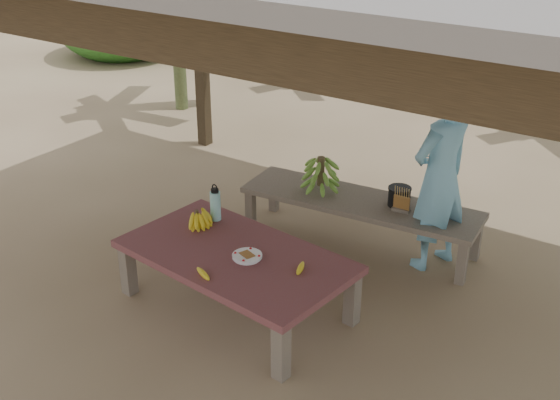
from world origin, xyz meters
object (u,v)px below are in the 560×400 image
Objects in this scene: work_table at (236,260)px; water_flask at (215,205)px; cooking_pot at (399,197)px; bench at (360,205)px; woman at (440,177)px; plate at (247,256)px; ripe_banana_bunch at (197,217)px.

work_table is 0.63m from water_flask.
water_flask is 1.65× the size of cooking_pot.
bench is at bearing -165.24° from cooking_pot.
plate is at bearing -9.77° from woman.
woman reaches higher than bench.
water_flask is (-0.48, 0.36, 0.20)m from work_table.
woman reaches higher than plate.
cooking_pot is at bearing 73.96° from work_table.
water_flask is at bearing 148.33° from plate.
ripe_banana_bunch is 1.08× the size of plate.
water_flask is at bearing -130.39° from bench.
water_flask is (0.06, 0.17, 0.06)m from ripe_banana_bunch.
plate is 0.70× the size of water_flask.
woman is (1.56, 1.33, 0.26)m from ripe_banana_bunch.
plate is 1.16× the size of cooking_pot.
bench is 1.50m from plate.
plate is at bearing -17.08° from ripe_banana_bunch.
work_table is 1.14× the size of woman.
woman is (0.71, 0.04, 0.44)m from bench.
woman is at bearing -1.84° from bench.
water_flask is (-0.78, -1.12, 0.24)m from bench.
plate is 1.66m from cooking_pot.
water_flask reaches higher than cooking_pot.
work_table is at bearing -36.79° from water_flask.
bench is 0.38m from cooking_pot.
plate is at bearing -102.23° from bench.
woman is at bearing 62.53° from work_table.
work_table is 8.25× the size of plate.
ripe_banana_bunch is at bearing -29.14° from woman.
bench is 11.35× the size of cooking_pot.
cooking_pot is 0.12× the size of woman.
bench is 6.86× the size of water_flask.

